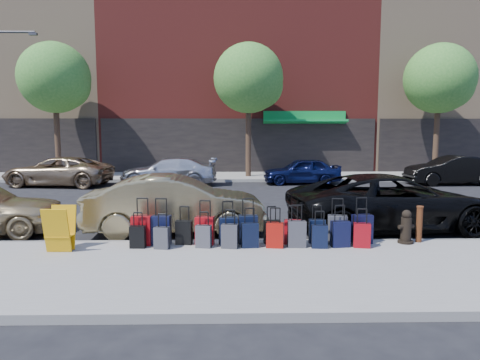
{
  "coord_description": "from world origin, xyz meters",
  "views": [
    {
      "loc": [
        -0.4,
        -14.24,
        2.72
      ],
      "look_at": [
        -0.17,
        -1.5,
        1.22
      ],
      "focal_mm": 32.0,
      "sensor_mm": 36.0,
      "label": 1
    }
  ],
  "objects_px": {
    "car_far_1": "(169,172)",
    "car_far_3": "(452,170)",
    "tree_left": "(57,80)",
    "fire_hydrant": "(406,228)",
    "car_far_2": "(302,171)",
    "tree_center": "(251,80)",
    "tree_right": "(442,81)",
    "car_far_0": "(58,171)",
    "bollard": "(419,224)",
    "display_rack": "(60,229)",
    "suitcase_front_5": "(248,229)",
    "car_near_1": "(176,205)",
    "car_near_2": "(391,202)"
  },
  "relations": [
    {
      "from": "tree_left",
      "to": "car_far_3",
      "type": "bearing_deg",
      "value": -7.94
    },
    {
      "from": "car_far_1",
      "to": "tree_right",
      "type": "bearing_deg",
      "value": 101.64
    },
    {
      "from": "car_far_0",
      "to": "car_far_2",
      "type": "xyz_separation_m",
      "value": [
        11.97,
        0.54,
        -0.05
      ]
    },
    {
      "from": "car_far_3",
      "to": "bollard",
      "type": "bearing_deg",
      "value": -30.66
    },
    {
      "from": "suitcase_front_5",
      "to": "fire_hydrant",
      "type": "relative_size",
      "value": 1.34
    },
    {
      "from": "fire_hydrant",
      "to": "car_far_0",
      "type": "distance_m",
      "value": 16.82
    },
    {
      "from": "tree_left",
      "to": "car_far_2",
      "type": "relative_size",
      "value": 1.88
    },
    {
      "from": "display_rack",
      "to": "car_far_3",
      "type": "xyz_separation_m",
      "value": [
        14.56,
        11.97,
        0.1
      ]
    },
    {
      "from": "car_near_1",
      "to": "car_far_1",
      "type": "height_order",
      "value": "car_near_1"
    },
    {
      "from": "suitcase_front_5",
      "to": "car_far_1",
      "type": "xyz_separation_m",
      "value": [
        -3.48,
        11.44,
        0.21
      ]
    },
    {
      "from": "car_far_2",
      "to": "bollard",
      "type": "bearing_deg",
      "value": 1.49
    },
    {
      "from": "car_far_1",
      "to": "car_far_3",
      "type": "distance_m",
      "value": 14.02
    },
    {
      "from": "car_near_2",
      "to": "car_far_1",
      "type": "xyz_separation_m",
      "value": [
        -7.42,
        9.6,
        -0.08
      ]
    },
    {
      "from": "car_far_0",
      "to": "car_far_3",
      "type": "distance_m",
      "value": 19.36
    },
    {
      "from": "car_far_0",
      "to": "car_far_1",
      "type": "distance_m",
      "value": 5.34
    },
    {
      "from": "tree_right",
      "to": "suitcase_front_5",
      "type": "bearing_deg",
      "value": -128.12
    },
    {
      "from": "bollard",
      "to": "car_near_2",
      "type": "bearing_deg",
      "value": 89.54
    },
    {
      "from": "bollard",
      "to": "display_rack",
      "type": "relative_size",
      "value": 0.88
    },
    {
      "from": "bollard",
      "to": "display_rack",
      "type": "distance_m",
      "value": 7.97
    },
    {
      "from": "display_rack",
      "to": "tree_right",
      "type": "bearing_deg",
      "value": 45.27
    },
    {
      "from": "tree_left",
      "to": "bollard",
      "type": "bearing_deg",
      "value": -45.96
    },
    {
      "from": "fire_hydrant",
      "to": "car_near_1",
      "type": "bearing_deg",
      "value": 147.36
    },
    {
      "from": "tree_center",
      "to": "car_far_3",
      "type": "relative_size",
      "value": 1.66
    },
    {
      "from": "tree_center",
      "to": "car_far_3",
      "type": "xyz_separation_m",
      "value": [
        9.85,
        -2.84,
        -4.69
      ]
    },
    {
      "from": "tree_left",
      "to": "display_rack",
      "type": "relative_size",
      "value": 7.66
    },
    {
      "from": "car_far_2",
      "to": "display_rack",
      "type": "bearing_deg",
      "value": -32.29
    },
    {
      "from": "car_near_1",
      "to": "car_far_2",
      "type": "xyz_separation_m",
      "value": [
        4.98,
        10.27,
        -0.11
      ]
    },
    {
      "from": "tree_right",
      "to": "car_far_0",
      "type": "relative_size",
      "value": 1.42
    },
    {
      "from": "bollard",
      "to": "car_far_1",
      "type": "bearing_deg",
      "value": 123.0
    },
    {
      "from": "suitcase_front_5",
      "to": "car_near_1",
      "type": "relative_size",
      "value": 0.22
    },
    {
      "from": "display_rack",
      "to": "car_near_2",
      "type": "distance_m",
      "value": 8.32
    },
    {
      "from": "car_far_2",
      "to": "car_far_3",
      "type": "distance_m",
      "value": 7.4
    },
    {
      "from": "display_rack",
      "to": "car_far_1",
      "type": "distance_m",
      "value": 12.01
    },
    {
      "from": "tree_right",
      "to": "car_far_2",
      "type": "relative_size",
      "value": 1.88
    },
    {
      "from": "car_far_0",
      "to": "car_far_1",
      "type": "height_order",
      "value": "car_far_0"
    },
    {
      "from": "tree_left",
      "to": "bollard",
      "type": "distance_m",
      "value": 20.35
    },
    {
      "from": "suitcase_front_5",
      "to": "car_far_1",
      "type": "distance_m",
      "value": 11.96
    },
    {
      "from": "tree_center",
      "to": "car_far_3",
      "type": "height_order",
      "value": "tree_center"
    },
    {
      "from": "bollard",
      "to": "car_far_3",
      "type": "distance_m",
      "value": 13.16
    },
    {
      "from": "tree_center",
      "to": "bollard",
      "type": "xyz_separation_m",
      "value": [
        3.24,
        -14.22,
        -4.83
      ]
    },
    {
      "from": "display_rack",
      "to": "tree_center",
      "type": "bearing_deg",
      "value": 73.4
    },
    {
      "from": "car_near_1",
      "to": "car_far_2",
      "type": "distance_m",
      "value": 11.42
    },
    {
      "from": "bollard",
      "to": "car_far_2",
      "type": "bearing_deg",
      "value": 93.76
    },
    {
      "from": "car_far_3",
      "to": "display_rack",
      "type": "bearing_deg",
      "value": -51.08
    },
    {
      "from": "tree_left",
      "to": "fire_hydrant",
      "type": "xyz_separation_m",
      "value": [
        13.41,
        -14.3,
        -4.91
      ]
    },
    {
      "from": "tree_left",
      "to": "car_far_2",
      "type": "bearing_deg",
      "value": -10.5
    },
    {
      "from": "suitcase_front_5",
      "to": "tree_center",
      "type": "bearing_deg",
      "value": 84.61
    },
    {
      "from": "tree_left",
      "to": "car_near_2",
      "type": "xyz_separation_m",
      "value": [
        13.76,
        -12.41,
        -4.64
      ]
    },
    {
      "from": "display_rack",
      "to": "car_far_3",
      "type": "relative_size",
      "value": 0.22
    },
    {
      "from": "tree_center",
      "to": "fire_hydrant",
      "type": "bearing_deg",
      "value": -78.52
    }
  ]
}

